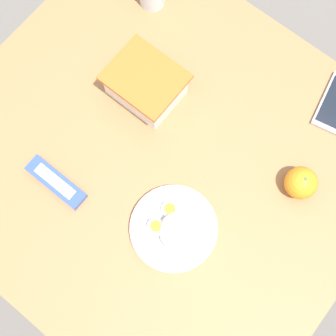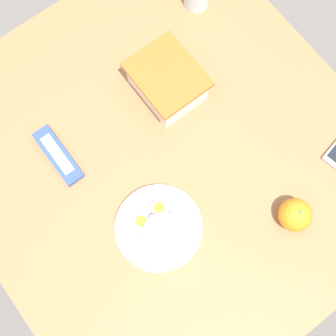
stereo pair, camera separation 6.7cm
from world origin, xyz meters
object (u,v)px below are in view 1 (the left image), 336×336
(food_container, at_px, (146,86))
(cell_phone, at_px, (336,103))
(candy_bar, at_px, (56,182))
(rice_plate, at_px, (176,230))
(orange_fruit, at_px, (301,183))

(food_container, relative_size, cell_phone, 1.05)
(food_container, bearing_deg, candy_bar, -93.61)
(rice_plate, bearing_deg, food_container, 140.42)
(rice_plate, bearing_deg, orange_fruit, 58.84)
(orange_fruit, bearing_deg, rice_plate, -121.16)
(food_container, bearing_deg, cell_phone, 34.97)
(orange_fruit, distance_m, rice_plate, 0.29)
(cell_phone, bearing_deg, rice_plate, -102.88)
(orange_fruit, bearing_deg, food_container, -175.26)
(orange_fruit, height_order, candy_bar, orange_fruit)
(orange_fruit, height_order, rice_plate, orange_fruit)
(rice_plate, distance_m, cell_phone, 0.49)
(orange_fruit, relative_size, candy_bar, 0.48)
(food_container, xyz_separation_m, orange_fruit, (0.41, 0.03, -0.00))
(food_container, relative_size, candy_bar, 1.10)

